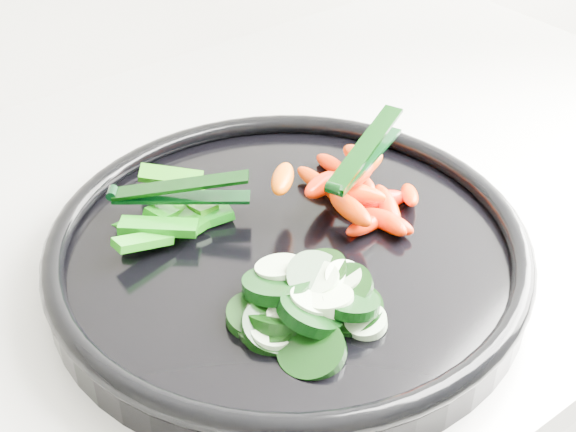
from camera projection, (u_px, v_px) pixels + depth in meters
veggie_tray at (288, 252)px, 0.62m from camera, size 0.39×0.39×0.04m
cucumber_pile at (301, 308)px, 0.55m from camera, size 0.12×0.12×0.04m
carrot_pile at (356, 189)px, 0.65m from camera, size 0.14×0.14×0.05m
pepper_pile at (173, 214)px, 0.64m from camera, size 0.11×0.10×0.03m
tong_carrot at (363, 155)px, 0.64m from camera, size 0.11×0.06×0.02m
tong_pepper at (176, 191)px, 0.64m from camera, size 0.10×0.08×0.02m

